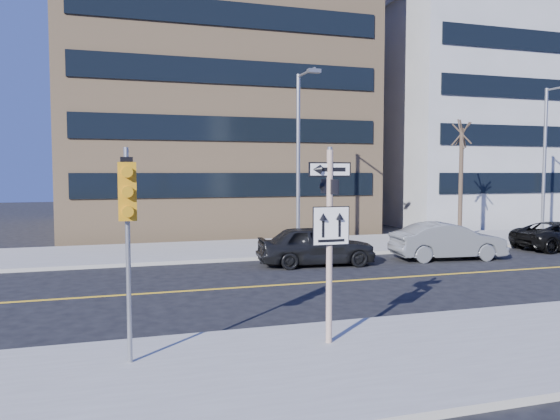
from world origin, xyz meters
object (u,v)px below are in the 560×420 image
object	(u,v)px
parked_car_a	(316,245)
streetlight_b	(548,152)
traffic_signal	(128,209)
parked_car_b	(448,241)
streetlight_a	(300,149)
street_tree_west	(462,136)
sign_pole	(330,234)

from	to	relation	value
parked_car_a	streetlight_b	size ratio (longest dim) A/B	0.58
traffic_signal	parked_car_a	distance (m)	12.57
streetlight_b	parked_car_b	bearing A→B (deg)	-156.17
parked_car_a	streetlight_a	distance (m)	5.34
streetlight_b	street_tree_west	distance (m)	5.09
sign_pole	streetlight_b	bearing A→B (deg)	36.40
streetlight_a	streetlight_b	size ratio (longest dim) A/B	1.00
traffic_signal	streetlight_b	bearing A→B (deg)	31.38
sign_pole	traffic_signal	bearing A→B (deg)	-177.89
streetlight_a	street_tree_west	distance (m)	9.05
streetlight_a	street_tree_west	size ratio (longest dim) A/B	1.26
parked_car_a	streetlight_b	xyz separation A→B (m)	(14.55, 3.54, 3.96)
traffic_signal	parked_car_b	xyz separation A→B (m)	(13.28, 9.57, -2.25)
traffic_signal	street_tree_west	distance (m)	22.14
sign_pole	parked_car_a	bearing A→B (deg)	70.51
street_tree_west	parked_car_a	bearing A→B (deg)	-156.88
sign_pole	parked_car_a	size ratio (longest dim) A/B	0.87
streetlight_a	traffic_signal	bearing A→B (deg)	-120.80
streetlight_a	streetlight_b	bearing A→B (deg)	0.00
parked_car_a	parked_car_b	world-z (taller)	parked_car_a
parked_car_b	street_tree_west	size ratio (longest dim) A/B	0.75
streetlight_a	sign_pole	bearing A→B (deg)	-106.77
parked_car_b	street_tree_west	distance (m)	7.46
traffic_signal	parked_car_a	world-z (taller)	traffic_signal
parked_car_a	streetlight_a	xyz separation A→B (m)	(0.55, 3.54, 3.96)
parked_car_a	street_tree_west	xyz separation A→B (m)	(9.55, 4.08, 4.73)
sign_pole	streetlight_b	xyz separation A→B (m)	(18.00, 13.27, 2.32)
traffic_signal	parked_car_a	xyz separation A→B (m)	(7.45, 9.88, -2.23)
parked_car_a	streetlight_a	size ratio (longest dim) A/B	0.58
streetlight_b	streetlight_a	bearing A→B (deg)	180.00
streetlight_a	streetlight_b	distance (m)	14.00
sign_pole	parked_car_b	distance (m)	13.33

